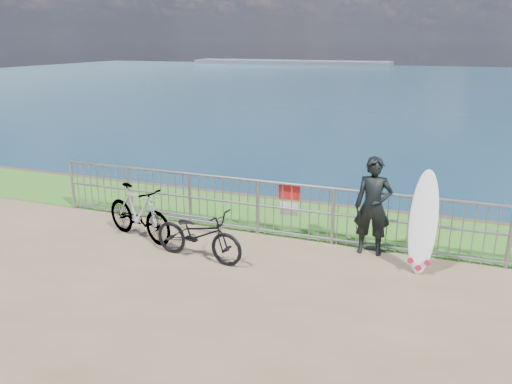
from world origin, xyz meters
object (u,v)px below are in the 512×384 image
at_px(surfer, 373,206).
at_px(surfboard, 423,226).
at_px(bicycle_near, 198,234).
at_px(bicycle_far, 139,212).

xyz_separation_m(surfer, surfboard, (0.87, -0.45, -0.09)).
height_order(surfboard, bicycle_near, surfboard).
xyz_separation_m(bicycle_near, bicycle_far, (-1.50, 0.44, 0.07)).
distance_m(surfer, bicycle_near, 3.13).
bearing_deg(surfer, bicycle_far, -171.99).
bearing_deg(surfboard, bicycle_near, -166.60).
xyz_separation_m(surfer, bicycle_near, (-2.80, -1.33, -0.43)).
distance_m(surfboard, bicycle_near, 3.79).
distance_m(surfboard, bicycle_far, 5.20).
bearing_deg(surfer, bicycle_near, -158.33).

